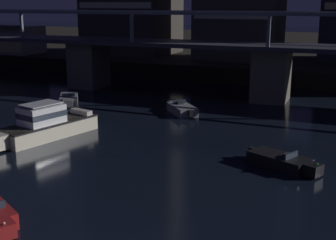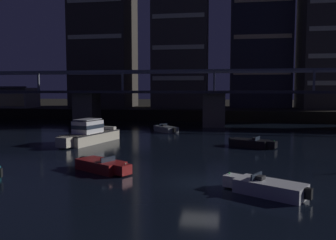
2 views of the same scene
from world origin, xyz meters
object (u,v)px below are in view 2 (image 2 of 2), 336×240
at_px(tower_west_low, 104,23).
at_px(tower_west_tall, 181,34).
at_px(cabin_cruiser_near_left, 89,134).
at_px(river_bridge, 214,102).
at_px(speedboat_mid_left, 251,143).
at_px(speedboat_mid_right, 83,128).
at_px(tower_central, 261,21).
at_px(speedboat_near_right, 266,187).
at_px(tower_east_tall, 332,44).
at_px(speedboat_mid_center, 165,129).
at_px(waterfront_pavilion, 8,98).
at_px(speedboat_far_left, 103,166).

xyz_separation_m(tower_west_low, tower_west_tall, (18.21, -1.85, -3.31)).
bearing_deg(cabin_cruiser_near_left, river_bridge, 56.61).
height_order(river_bridge, speedboat_mid_left, river_bridge).
bearing_deg(speedboat_mid_right, tower_central, 47.57).
distance_m(tower_central, speedboat_near_right, 63.82).
height_order(tower_west_tall, tower_east_tall, tower_west_tall).
bearing_deg(speedboat_mid_center, tower_west_tall, 92.36).
distance_m(tower_west_tall, speedboat_mid_left, 43.99).
height_order(tower_central, waterfront_pavilion, tower_central).
xyz_separation_m(tower_west_tall, speedboat_mid_right, (-11.46, -26.85, -17.85)).
relative_size(tower_central, speedboat_mid_center, 8.55).
relative_size(river_bridge, cabin_cruiser_near_left, 10.27).
distance_m(tower_central, waterfront_pavilion, 59.02).
height_order(tower_west_low, cabin_cruiser_near_left, tower_west_low).
relative_size(tower_west_low, speedboat_mid_left, 7.83).
relative_size(tower_east_tall, speedboat_mid_left, 5.40).
distance_m(tower_west_low, speedboat_mid_right, 36.29).
bearing_deg(speedboat_mid_center, river_bridge, 52.83).
xyz_separation_m(tower_central, tower_east_tall, (14.06, -3.83, -5.91)).
xyz_separation_m(waterfront_pavilion, speedboat_mid_center, (39.19, -20.89, -4.02)).
height_order(tower_central, cabin_cruiser_near_left, tower_central).
relative_size(tower_west_tall, speedboat_far_left, 6.66).
bearing_deg(waterfront_pavilion, tower_west_low, 20.82).
height_order(river_bridge, cabin_cruiser_near_left, river_bridge).
relative_size(tower_central, speedboat_mid_right, 8.04).
relative_size(speedboat_near_right, speedboat_far_left, 1.00).
xyz_separation_m(tower_west_low, speedboat_mid_right, (6.75, -28.70, -21.16)).
height_order(tower_west_low, speedboat_far_left, tower_west_low).
relative_size(cabin_cruiser_near_left, speedboat_near_right, 1.92).
bearing_deg(tower_west_tall, speedboat_far_left, -89.47).
bearing_deg(speedboat_mid_right, tower_east_tall, 32.89).
relative_size(speedboat_near_right, speedboat_mid_center, 1.07).
relative_size(river_bridge, tower_west_tall, 2.96).
bearing_deg(river_bridge, waterfront_pavilion, 165.48).
bearing_deg(tower_east_tall, tower_central, 164.76).
bearing_deg(speedboat_far_left, speedboat_mid_right, 116.05).
relative_size(speedboat_mid_center, speedboat_mid_right, 0.94).
bearing_deg(speedboat_far_left, cabin_cruiser_near_left, 115.86).
height_order(tower_west_low, tower_central, tower_west_low).
xyz_separation_m(river_bridge, cabin_cruiser_near_left, (-13.68, -20.75, -3.07)).
height_order(tower_west_tall, waterfront_pavilion, tower_west_tall).
bearing_deg(tower_west_tall, tower_central, 15.30).
xyz_separation_m(river_bridge, speedboat_mid_center, (-6.81, -8.98, -3.71)).
xyz_separation_m(tower_west_tall, speedboat_mid_left, (12.38, -38.25, -17.85)).
bearing_deg(speedboat_near_right, speedboat_mid_center, 110.63).
distance_m(tower_west_tall, waterfront_pavilion, 40.92).
xyz_separation_m(river_bridge, tower_west_tall, (-7.90, 17.62, 14.14)).
distance_m(cabin_cruiser_near_left, speedboat_mid_left, 18.17).
bearing_deg(speedboat_mid_center, tower_central, 62.48).
height_order(river_bridge, speedboat_near_right, river_bridge).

